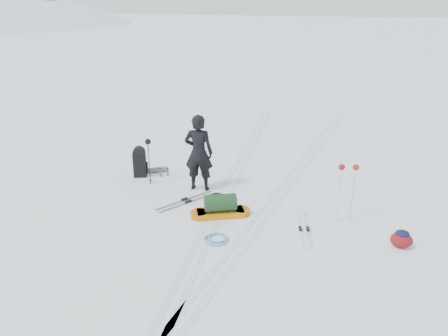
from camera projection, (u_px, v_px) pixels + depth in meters
The scene contains 13 objects.
ground at pixel (221, 205), 10.47m from camera, with size 200.00×200.00×0.00m, color white.
ski_tracks at pixel (254, 193), 11.09m from camera, with size 3.38×17.97×0.01m.
skier at pixel (199, 153), 10.95m from camera, with size 0.72×0.47×1.98m, color black.
pulk_sled at pixel (220, 208), 9.87m from camera, with size 1.40×0.92×0.52m.
expedition_rucksack at pixel (142, 162), 11.99m from camera, with size 0.78×0.79×0.86m.
ski_poles_black at pixel (148, 147), 11.25m from camera, with size 0.15×0.16×1.25m.
ski_poles_silver at pixel (348, 174), 9.30m from camera, with size 0.43×0.20×1.35m.
touring_skis_grey at pixel (186, 201), 10.61m from camera, with size 1.13×1.50×0.06m.
touring_skis_white at pixel (304, 230), 9.32m from camera, with size 0.55×1.63×0.06m.
rope_coil at pixel (216, 239), 8.94m from camera, with size 0.60×0.60×0.06m.
small_daypack at pixel (402, 239), 8.65m from camera, with size 0.52×0.47×0.37m.
thermos_pair at pixel (164, 172), 12.06m from camera, with size 0.24×0.18×0.26m.
stuff_sack at pixel (218, 198), 10.55m from camera, with size 0.42×0.34×0.24m.
Camera 1 is at (2.65, -9.02, 4.69)m, focal length 35.00 mm.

